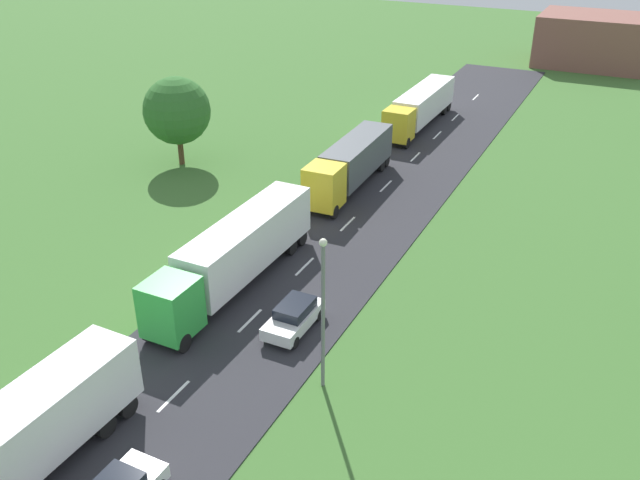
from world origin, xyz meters
The scene contains 9 objects.
road centered at (0.00, 24.50, 0.03)m, with size 10.00×140.00×0.06m, color #2B2B30.
lane_marking_centre centered at (0.00, 20.86, 0.07)m, with size 0.16×120.61×0.01m.
truck_second centered at (-2.61, 34.64, 2.22)m, with size 2.63×14.39×3.76m.
truck_third centered at (-2.44, 50.76, 2.10)m, with size 2.76×12.31×3.52m.
truck_fourth centered at (-2.43, 67.56, 2.05)m, with size 2.60×14.01×3.40m.
car_third centered at (2.52, 32.05, 0.86)m, with size 1.82×4.06×1.55m.
lamppost_second centered at (5.85, 28.66, 4.40)m, with size 0.36×0.36×7.85m.
tree_birch centered at (-17.29, 49.33, 4.61)m, with size 5.50×5.50×7.37m.
distant_building centered at (9.66, 101.13, 3.14)m, with size 14.00×10.19×6.29m, color brown.
Camera 1 is at (16.93, 5.50, 21.29)m, focal length 38.55 mm.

